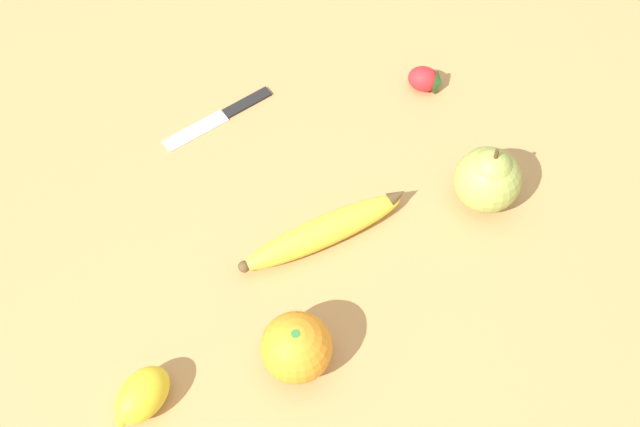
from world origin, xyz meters
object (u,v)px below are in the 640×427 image
orange (296,347)px  banana (325,231)px  pear (488,178)px  strawberry (426,80)px  paring_knife (222,115)px  lemon (142,395)px

orange → banana: bearing=-117.4°
banana → pear: size_ratio=2.22×
orange → strawberry: 0.44m
pear → paring_knife: pear is taller
strawberry → banana: bearing=-102.4°
banana → lemon: 0.29m
banana → orange: 0.16m
banana → lemon: size_ratio=2.71×
strawberry → orange: bearing=-95.6°
banana → strawberry: banana is taller
banana → paring_knife: (0.08, -0.22, -0.02)m
orange → pear: pear is taller
banana → strawberry: 0.28m
banana → paring_knife: 0.24m
lemon → banana: bearing=-149.8°
lemon → pear: bearing=-162.4°
strawberry → lemon: bearing=-109.2°
pear → strawberry: bearing=-88.0°
paring_knife → banana: bearing=-179.4°
orange → strawberry: (-0.28, -0.34, -0.02)m
pear → lemon: 0.48m
banana → strawberry: bearing=33.0°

